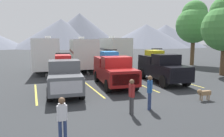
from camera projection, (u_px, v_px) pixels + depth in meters
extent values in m
plane|color=#2D3033|center=(121.00, 89.00, 14.60)|extent=(240.00, 240.00, 0.00)
cube|color=#595B60|center=(64.00, 79.00, 13.49)|extent=(2.49, 5.81, 0.97)
cube|color=#595B60|center=(66.00, 76.00, 11.47)|extent=(2.01, 1.76, 0.08)
cube|color=#595B60|center=(64.00, 66.00, 12.88)|extent=(1.96, 1.64, 0.78)
cube|color=slate|center=(65.00, 67.00, 12.32)|extent=(1.73, 0.39, 0.58)
cube|color=#595B60|center=(63.00, 65.00, 14.84)|extent=(2.15, 2.77, 0.51)
cube|color=silver|center=(67.00, 87.00, 10.81)|extent=(1.65, 0.22, 0.68)
cylinder|color=black|center=(82.00, 92.00, 11.95)|extent=(0.36, 0.84, 0.81)
cylinder|color=black|center=(50.00, 94.00, 11.48)|extent=(0.36, 0.84, 0.81)
cylinder|color=black|center=(76.00, 80.00, 15.62)|extent=(0.36, 0.84, 0.81)
cylinder|color=black|center=(51.00, 81.00, 15.15)|extent=(0.36, 0.84, 0.81)
cube|color=red|center=(63.00, 58.00, 14.78)|extent=(1.23, 1.76, 0.45)
cylinder|color=black|center=(70.00, 59.00, 14.35)|extent=(0.22, 0.46, 0.44)
cylinder|color=black|center=(57.00, 59.00, 14.12)|extent=(0.22, 0.46, 0.44)
cylinder|color=black|center=(69.00, 58.00, 15.44)|extent=(0.22, 0.46, 0.44)
cylinder|color=black|center=(56.00, 58.00, 15.21)|extent=(0.22, 0.46, 0.44)
cube|color=black|center=(63.00, 53.00, 14.28)|extent=(0.98, 0.18, 0.08)
cube|color=maroon|center=(114.00, 74.00, 15.40)|extent=(2.60, 5.64, 0.98)
cube|color=maroon|center=(122.00, 70.00, 13.45)|extent=(2.13, 1.72, 0.08)
cube|color=maroon|center=(116.00, 62.00, 14.81)|extent=(2.08, 1.61, 0.82)
cube|color=slate|center=(118.00, 63.00, 14.26)|extent=(1.84, 0.41, 0.61)
cube|color=maroon|center=(109.00, 61.00, 16.70)|extent=(2.27, 2.70, 0.63)
cube|color=silver|center=(126.00, 80.00, 12.81)|extent=(1.76, 0.23, 0.68)
cylinder|color=black|center=(135.00, 84.00, 13.94)|extent=(0.36, 0.88, 0.86)
cylinder|color=black|center=(108.00, 86.00, 13.44)|extent=(0.36, 0.88, 0.86)
cylinder|color=black|center=(119.00, 75.00, 17.49)|extent=(0.36, 0.88, 0.86)
cylinder|color=black|center=(97.00, 77.00, 16.99)|extent=(0.36, 0.88, 0.86)
cube|color=blue|center=(109.00, 54.00, 16.63)|extent=(1.29, 1.71, 0.45)
cylinder|color=black|center=(117.00, 55.00, 16.22)|extent=(0.22, 0.46, 0.44)
cylinder|color=black|center=(105.00, 55.00, 15.98)|extent=(0.22, 0.46, 0.44)
cylinder|color=black|center=(113.00, 54.00, 17.28)|extent=(0.22, 0.46, 0.44)
cylinder|color=black|center=(102.00, 54.00, 17.03)|extent=(0.22, 0.46, 0.44)
cube|color=black|center=(111.00, 50.00, 16.14)|extent=(1.04, 0.18, 0.08)
cube|color=black|center=(162.00, 70.00, 16.71)|extent=(2.49, 5.72, 1.00)
cube|color=black|center=(177.00, 67.00, 14.73)|extent=(2.02, 1.73, 0.08)
cube|color=black|center=(166.00, 60.00, 16.11)|extent=(1.97, 1.62, 0.84)
cube|color=slate|center=(170.00, 60.00, 15.55)|extent=(1.73, 0.40, 0.62)
cube|color=black|center=(154.00, 59.00, 18.03)|extent=(2.16, 2.73, 0.60)
cube|color=silver|center=(182.00, 75.00, 14.08)|extent=(1.66, 0.22, 0.70)
cylinder|color=black|center=(186.00, 80.00, 15.21)|extent=(0.37, 0.94, 0.92)
cylinder|color=black|center=(164.00, 82.00, 14.74)|extent=(0.37, 0.94, 0.92)
cylinder|color=black|center=(161.00, 73.00, 18.82)|extent=(0.37, 0.94, 0.92)
cylinder|color=black|center=(142.00, 73.00, 18.34)|extent=(0.37, 0.94, 0.92)
cube|color=yellow|center=(154.00, 53.00, 17.96)|extent=(1.23, 1.73, 0.45)
cylinder|color=black|center=(162.00, 53.00, 17.54)|extent=(0.22, 0.46, 0.44)
cylinder|color=black|center=(153.00, 53.00, 17.31)|extent=(0.22, 0.46, 0.44)
cylinder|color=black|center=(156.00, 53.00, 18.61)|extent=(0.22, 0.46, 0.44)
cylinder|color=black|center=(147.00, 53.00, 18.38)|extent=(0.22, 0.46, 0.44)
cube|color=black|center=(157.00, 49.00, 17.47)|extent=(0.98, 0.18, 0.08)
cube|color=gold|center=(36.00, 93.00, 13.34)|extent=(0.12, 5.50, 0.01)
cube|color=gold|center=(92.00, 88.00, 14.67)|extent=(0.12, 5.50, 0.01)
cube|color=gold|center=(139.00, 84.00, 16.01)|extent=(0.12, 5.50, 0.01)
cube|color=gold|center=(179.00, 81.00, 17.34)|extent=(0.12, 5.50, 0.01)
cube|color=white|center=(48.00, 53.00, 22.47)|extent=(3.41, 8.12, 3.02)
cube|color=#595960|center=(36.00, 51.00, 22.14)|extent=(0.92, 7.51, 0.24)
cube|color=silver|center=(48.00, 37.00, 23.38)|extent=(0.68, 0.77, 0.30)
cube|color=#333333|center=(46.00, 75.00, 18.34)|extent=(0.26, 1.21, 0.12)
cylinder|color=black|center=(59.00, 69.00, 22.06)|extent=(0.31, 0.78, 0.76)
cylinder|color=black|center=(37.00, 69.00, 21.51)|extent=(0.31, 0.78, 0.76)
cylinder|color=black|center=(59.00, 66.00, 23.88)|extent=(0.31, 0.78, 0.76)
cylinder|color=black|center=(38.00, 67.00, 23.32)|extent=(0.31, 0.78, 0.76)
cube|color=silver|center=(83.00, 52.00, 23.62)|extent=(3.44, 8.00, 2.95)
cube|color=brown|center=(71.00, 51.00, 23.29)|extent=(0.90, 7.39, 0.24)
cube|color=silver|center=(81.00, 38.00, 24.52)|extent=(0.68, 0.77, 0.30)
cube|color=#333333|center=(88.00, 73.00, 19.55)|extent=(0.26, 1.21, 0.12)
cylinder|color=black|center=(94.00, 67.00, 23.23)|extent=(0.31, 0.78, 0.76)
cylinder|color=black|center=(73.00, 68.00, 22.66)|extent=(0.31, 0.78, 0.76)
cylinder|color=black|center=(92.00, 65.00, 25.02)|extent=(0.31, 0.78, 0.76)
cylinder|color=black|center=(72.00, 66.00, 24.45)|extent=(0.31, 0.78, 0.76)
cube|color=silver|center=(114.00, 51.00, 26.02)|extent=(3.24, 7.78, 3.09)
cube|color=#595960|center=(105.00, 50.00, 25.71)|extent=(0.88, 7.20, 0.24)
cube|color=silver|center=(112.00, 37.00, 26.88)|extent=(0.68, 0.77, 0.30)
cube|color=#333333|center=(124.00, 69.00, 22.06)|extent=(0.26, 1.21, 0.12)
cylinder|color=black|center=(124.00, 65.00, 25.65)|extent=(0.31, 0.78, 0.76)
cylinder|color=black|center=(107.00, 65.00, 25.12)|extent=(0.31, 0.78, 0.76)
cylinder|color=black|center=(120.00, 63.00, 27.39)|extent=(0.31, 0.78, 0.76)
cylinder|color=black|center=(104.00, 64.00, 26.86)|extent=(0.31, 0.78, 0.76)
cylinder|color=navy|center=(65.00, 131.00, 6.84)|extent=(0.12, 0.12, 0.79)
cylinder|color=navy|center=(60.00, 132.00, 6.79)|extent=(0.12, 0.12, 0.79)
cube|color=silver|center=(62.00, 112.00, 6.72)|extent=(0.24, 0.19, 0.56)
sphere|color=brown|center=(62.00, 101.00, 6.67)|extent=(0.21, 0.21, 0.21)
cylinder|color=silver|center=(66.00, 112.00, 6.77)|extent=(0.09, 0.09, 0.50)
cylinder|color=silver|center=(58.00, 113.00, 6.69)|extent=(0.09, 0.09, 0.50)
cylinder|color=navy|center=(149.00, 101.00, 10.08)|extent=(0.12, 0.12, 0.85)
cylinder|color=navy|center=(150.00, 101.00, 10.24)|extent=(0.12, 0.12, 0.85)
cube|color=#2659A5|center=(150.00, 86.00, 10.06)|extent=(0.32, 0.31, 0.60)
sphere|color=brown|center=(150.00, 78.00, 10.00)|extent=(0.23, 0.23, 0.23)
cylinder|color=#2659A5|center=(149.00, 88.00, 9.94)|extent=(0.10, 0.10, 0.54)
cylinder|color=#2659A5|center=(151.00, 87.00, 10.19)|extent=(0.10, 0.10, 0.54)
cylinder|color=#3F3F42|center=(131.00, 105.00, 9.56)|extent=(0.12, 0.12, 0.83)
cylinder|color=#3F3F42|center=(132.00, 106.00, 9.41)|extent=(0.12, 0.12, 0.83)
cube|color=maroon|center=(132.00, 91.00, 9.39)|extent=(0.20, 0.25, 0.59)
sphere|color=brown|center=(132.00, 82.00, 9.33)|extent=(0.22, 0.22, 0.22)
cylinder|color=maroon|center=(130.00, 90.00, 9.51)|extent=(0.10, 0.10, 0.53)
cylinder|color=maroon|center=(133.00, 92.00, 9.27)|extent=(0.10, 0.10, 0.53)
cube|color=olive|center=(205.00, 93.00, 11.70)|extent=(0.68, 0.31, 0.24)
sphere|color=olive|center=(200.00, 92.00, 11.60)|extent=(0.27, 0.27, 0.27)
cylinder|color=olive|center=(210.00, 92.00, 11.78)|extent=(0.16, 0.06, 0.20)
cylinder|color=olive|center=(202.00, 98.00, 11.61)|extent=(0.06, 0.06, 0.31)
cylinder|color=olive|center=(200.00, 98.00, 11.76)|extent=(0.06, 0.06, 0.31)
cylinder|color=olive|center=(209.00, 98.00, 11.72)|extent=(0.06, 0.06, 0.31)
cylinder|color=olive|center=(207.00, 97.00, 11.87)|extent=(0.06, 0.06, 0.31)
cylinder|color=brown|center=(224.00, 58.00, 19.96)|extent=(0.54, 0.54, 3.42)
cylinder|color=brown|center=(193.00, 50.00, 28.09)|extent=(0.52, 0.52, 4.17)
sphere|color=#478C42|center=(194.00, 25.00, 27.65)|extent=(4.71, 4.71, 4.71)
sphere|color=#478C42|center=(194.00, 13.00, 27.78)|extent=(3.30, 3.30, 3.30)
cone|color=slate|center=(61.00, 34.00, 91.25)|extent=(41.50, 41.50, 12.59)
cone|color=slate|center=(80.00, 30.00, 96.79)|extent=(40.58, 40.58, 15.79)
cone|color=slate|center=(146.00, 36.00, 100.24)|extent=(42.19, 42.19, 10.99)
cone|color=slate|center=(166.00, 36.00, 106.25)|extent=(39.15, 39.15, 11.28)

